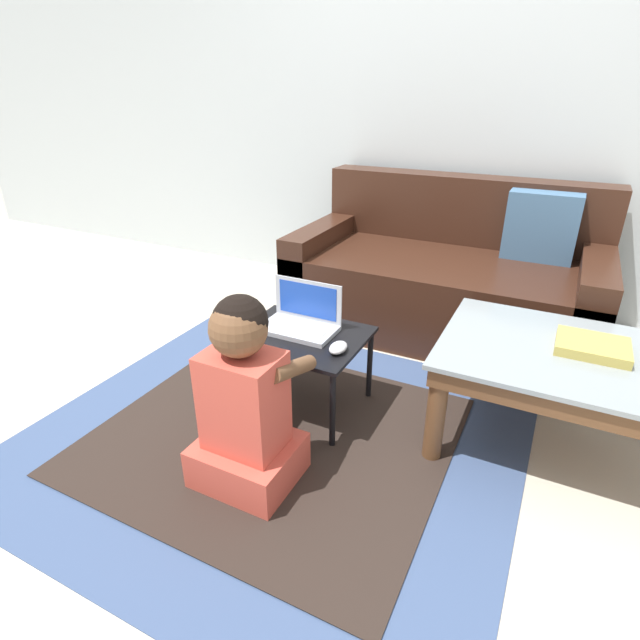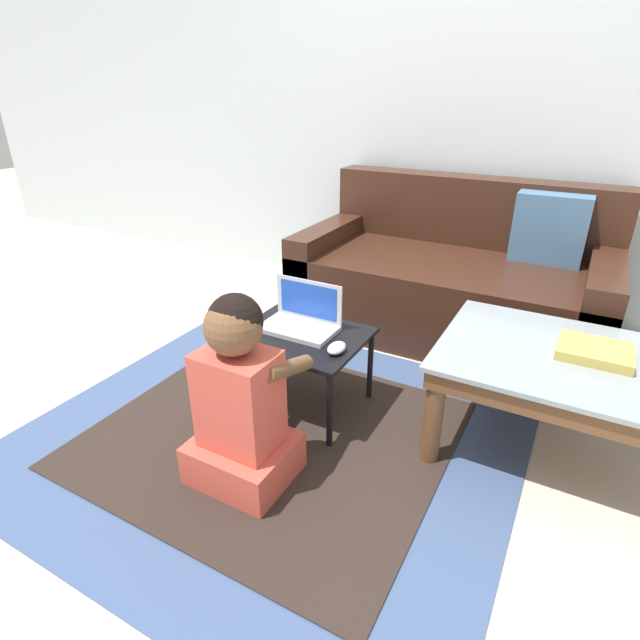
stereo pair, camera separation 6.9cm
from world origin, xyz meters
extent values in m
plane|color=beige|center=(0.00, 0.00, 0.00)|extent=(16.00, 16.00, 0.00)
cube|color=silver|center=(0.00, 1.68, 1.25)|extent=(9.00, 0.06, 2.50)
cube|color=#3D517A|center=(-0.13, -0.15, 0.00)|extent=(1.88, 1.68, 0.01)
cube|color=#2D231E|center=(-0.13, -0.15, 0.01)|extent=(1.35, 1.21, 0.00)
cube|color=#381E14|center=(0.21, 1.15, 0.21)|extent=(1.65, 0.89, 0.42)
cube|color=#381E14|center=(0.21, 1.50, 0.62)|extent=(1.65, 0.20, 0.39)
cube|color=#381E14|center=(-0.54, 1.15, 0.27)|extent=(0.16, 0.89, 0.53)
cube|color=#381E14|center=(0.95, 1.15, 0.27)|extent=(0.16, 0.89, 0.53)
cube|color=#426689|center=(0.65, 1.33, 0.60)|extent=(0.36, 0.14, 0.36)
cube|color=gray|center=(0.86, 0.29, 0.41)|extent=(0.88, 0.66, 0.02)
cube|color=brown|center=(0.86, 0.29, 0.37)|extent=(0.84, 0.64, 0.07)
cylinder|color=brown|center=(0.48, 0.01, 0.20)|extent=(0.07, 0.07, 0.40)
cylinder|color=brown|center=(0.48, 0.56, 0.20)|extent=(0.07, 0.07, 0.40)
cube|color=black|center=(-0.13, 0.09, 0.34)|extent=(0.52, 0.43, 0.02)
cylinder|color=black|center=(-0.36, -0.10, 0.17)|extent=(0.02, 0.02, 0.33)
cylinder|color=black|center=(0.11, -0.10, 0.17)|extent=(0.02, 0.02, 0.33)
cylinder|color=black|center=(-0.36, 0.28, 0.17)|extent=(0.02, 0.02, 0.33)
cylinder|color=black|center=(0.11, 0.28, 0.17)|extent=(0.02, 0.02, 0.33)
cube|color=#B7BCC6|center=(-0.15, 0.11, 0.36)|extent=(0.31, 0.19, 0.02)
cube|color=silver|center=(-0.15, 0.09, 0.37)|extent=(0.26, 0.11, 0.00)
cube|color=#B7BCC6|center=(-0.15, 0.20, 0.46)|extent=(0.31, 0.01, 0.18)
cube|color=#1E47B7|center=(-0.15, 0.20, 0.46)|extent=(0.27, 0.00, 0.15)
ellipsoid|color=silver|center=(0.07, 0.03, 0.37)|extent=(0.06, 0.10, 0.04)
cube|color=#CC4C3D|center=(-0.08, -0.39, 0.08)|extent=(0.34, 0.30, 0.16)
cube|color=#CC4C3D|center=(-0.08, -0.39, 0.33)|extent=(0.26, 0.19, 0.35)
sphere|color=brown|center=(-0.08, -0.39, 0.60)|extent=(0.19, 0.19, 0.19)
sphere|color=black|center=(-0.08, -0.38, 0.62)|extent=(0.18, 0.18, 0.18)
cylinder|color=brown|center=(-0.20, -0.27, 0.43)|extent=(0.06, 0.26, 0.13)
cylinder|color=brown|center=(0.04, -0.27, 0.43)|extent=(0.06, 0.26, 0.13)
cube|color=tan|center=(0.94, 0.33, 0.44)|extent=(0.24, 0.20, 0.04)
camera|label=1|loc=(0.77, -1.52, 1.29)|focal=28.00mm
camera|label=2|loc=(0.83, -1.49, 1.29)|focal=28.00mm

